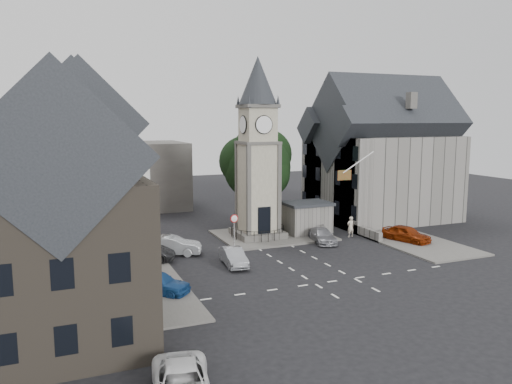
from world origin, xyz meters
name	(u,v)px	position (x,y,z in m)	size (l,w,h in m)	color
ground	(297,260)	(0.00, 0.00, 0.00)	(120.00, 120.00, 0.00)	black
pavement_west	(121,256)	(-12.50, 6.00, 0.07)	(6.00, 30.00, 0.14)	#595651
pavement_east	(367,226)	(12.00, 8.00, 0.07)	(6.00, 26.00, 0.14)	#595651
central_island	(273,235)	(1.50, 8.00, 0.08)	(10.00, 8.00, 0.16)	#595651
road_markings	(335,281)	(0.00, -5.50, 0.01)	(20.00, 8.00, 0.01)	silver
clock_tower	(258,149)	(0.00, 7.99, 8.12)	(4.86, 4.86, 16.25)	#4C4944
stone_shelter	(307,218)	(4.80, 7.50, 1.55)	(4.30, 3.30, 3.08)	slate
town_tree	(257,157)	(2.00, 13.00, 6.97)	(7.20, 7.20, 10.80)	black
warning_sign_post	(234,224)	(-3.20, 5.43, 2.03)	(0.70, 0.19, 2.85)	black
terrace_pink	(71,165)	(-15.50, 16.00, 6.58)	(8.10, 7.60, 12.80)	#BD828B
terrace_cream	(75,173)	(-15.50, 8.00, 6.58)	(8.10, 7.60, 12.80)	beige
terrace_tudor	(81,192)	(-15.50, 0.00, 6.19)	(8.10, 7.60, 12.00)	silver
building_sw_stone	(60,237)	(-17.00, -9.00, 5.35)	(8.60, 7.60, 10.40)	#4E463B
backdrop_west	(100,177)	(-12.00, 28.00, 4.00)	(20.00, 10.00, 8.00)	#4C4944
east_building	(381,162)	(15.59, 11.00, 6.26)	(14.40, 11.40, 12.60)	slate
east_boundary_wall	(333,221)	(9.20, 10.00, 0.45)	(0.40, 16.00, 0.90)	slate
flagpole	(358,162)	(8.00, 4.00, 7.00)	(3.68, 0.10, 2.74)	white
car_west_blue	(157,283)	(-11.50, -3.41, 0.72)	(1.70, 4.21, 1.44)	navy
car_west_silver	(172,246)	(-8.65, 5.11, 0.77)	(1.64, 4.69, 1.55)	#A3A7AB
car_west_grey	(138,253)	(-11.50, 3.96, 0.78)	(2.60, 5.65, 1.57)	#29292B
car_island_silver	(233,257)	(-5.06, 0.50, 0.65)	(1.38, 3.97, 1.31)	#93969B
car_island_east	(322,235)	(4.60, 4.21, 0.62)	(1.72, 4.24, 1.23)	#97989E
car_east_red	(406,234)	(11.50, 1.44, 0.74)	(1.75, 4.36, 1.49)	maroon
pedestrian	(350,227)	(8.00, 4.96, 0.96)	(0.70, 0.46, 1.92)	beige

